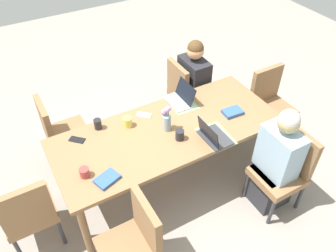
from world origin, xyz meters
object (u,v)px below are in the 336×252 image
dining_table (168,135)px  book_blue_cover (107,179)px  person_far_left_mid (193,90)px  phone_black (77,140)px  coffee_mug_near_left (128,122)px  book_red_cover (233,112)px  laptop_near_left_near (213,136)px  flower_vase (167,119)px  coffee_mug_centre_left (98,124)px  chair_head_right_left_far (270,101)px  phone_silver (144,115)px  chair_far_right_mid (60,130)px  chair_near_right_far (135,240)px  laptop_far_left_mid (181,98)px  coffee_mug_near_right (85,172)px  chair_near_left_near (285,167)px  person_near_left_near (276,164)px  chair_far_left_mid (185,91)px  coffee_mug_centre_right (180,135)px  chair_head_left_right_near (28,212)px

dining_table → book_blue_cover: book_blue_cover is taller
person_far_left_mid → phone_black: 1.66m
coffee_mug_near_left → book_red_cover: 1.09m
person_far_left_mid → laptop_near_left_near: person_far_left_mid is taller
dining_table → phone_black: size_ratio=15.12×
flower_vase → coffee_mug_centre_left: flower_vase is taller
chair_head_right_left_far → phone_silver: (-1.57, 0.22, 0.26)m
chair_far_right_mid → laptop_near_left_near: size_ratio=2.81×
person_far_left_mid → chair_near_right_far: bearing=-135.4°
laptop_far_left_mid → book_red_cover: laptop_far_left_mid is taller
person_far_left_mid → chair_head_right_left_far: bearing=-41.4°
book_blue_cover → coffee_mug_near_right: bearing=118.4°
phone_black → chair_near_left_near: bearing=-168.0°
chair_near_left_near → phone_black: size_ratio=6.00×
phone_black → phone_silver: bearing=-133.8°
person_near_left_near → phone_silver: 1.40m
chair_near_right_far → chair_head_right_left_far: bearing=21.4°
chair_far_left_mid → person_far_left_mid: 0.10m
laptop_far_left_mid → coffee_mug_near_right: (-1.25, -0.49, -0.00)m
chair_near_left_near → coffee_mug_near_left: chair_near_left_near is taller
chair_near_left_near → chair_far_right_mid: bearing=137.5°
chair_near_left_near → coffee_mug_near_right: bearing=160.3°
chair_head_right_left_far → laptop_far_left_mid: laptop_far_left_mid is taller
laptop_near_left_near → coffee_mug_near_right: (-1.21, 0.17, -0.00)m
book_red_cover → coffee_mug_centre_right: bearing=-171.0°
laptop_far_left_mid → phone_silver: size_ratio=2.13×
person_near_left_near → coffee_mug_centre_right: 0.99m
dining_table → phone_silver: (-0.11, 0.32, 0.08)m
phone_silver → chair_head_left_right_near: bearing=60.9°
person_near_left_near → flower_vase: size_ratio=4.21×
person_far_left_mid → coffee_mug_near_left: 1.21m
chair_far_left_mid → chair_head_right_left_far: (0.78, -0.68, 0.00)m
person_far_left_mid → laptop_far_left_mid: bearing=-137.1°
laptop_near_left_near → phone_black: bearing=150.9°
flower_vase → chair_head_left_right_near: bearing=-176.4°
chair_near_right_far → laptop_far_left_mid: laptop_far_left_mid is taller
flower_vase → coffee_mug_near_left: size_ratio=2.82×
coffee_mug_near_left → coffee_mug_centre_right: 0.54m
coffee_mug_centre_right → phone_black: bearing=151.5°
laptop_near_left_near → phone_black: laptop_near_left_near is taller
coffee_mug_near_right → phone_black: coffee_mug_near_right is taller
coffee_mug_centre_left → person_far_left_mid: bearing=14.7°
chair_far_left_mid → phone_black: bearing=-162.6°
chair_head_right_left_far → phone_silver: size_ratio=6.00×
laptop_far_left_mid → chair_far_left_mid: bearing=52.5°
chair_head_right_left_far → phone_silver: 1.61m
coffee_mug_near_right → dining_table: bearing=10.1°
laptop_near_left_near → person_far_left_mid: bearing=66.2°
chair_far_left_mid → laptop_near_left_near: laptop_near_left_near is taller
book_blue_cover → laptop_far_left_mid: bearing=10.9°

